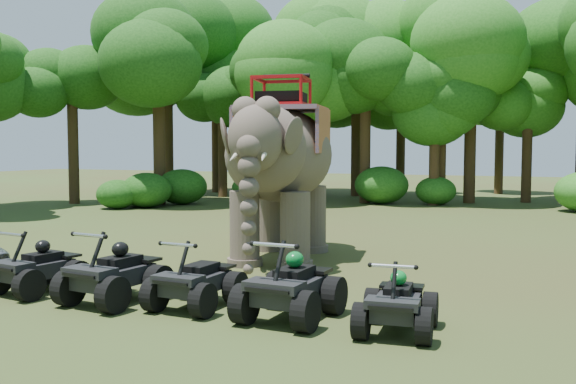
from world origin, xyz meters
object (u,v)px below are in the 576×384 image
Objects in this scene: elephant at (281,166)px; atv_3 at (291,278)px; atv_2 at (196,273)px; atv_4 at (397,295)px; atv_0 at (37,261)px; atv_1 at (114,266)px.

elephant reaches higher than atv_3.
atv_4 is (3.70, -0.18, -0.04)m from atv_2.
atv_3 is (5.42, 0.08, 0.06)m from atv_0.
atv_4 is (5.30, 0.07, -0.10)m from atv_1.
atv_0 is at bearing -176.17° from atv_1.
atv_3 is at bearing 10.19° from atv_0.
atv_1 is 1.62m from atv_2.
atv_2 is (3.56, 0.15, -0.00)m from atv_0.
atv_3 is at bearing 171.60° from atv_4.
atv_0 is 1.01× the size of atv_2.
atv_1 is 0.99× the size of atv_3.
elephant reaches higher than atv_2.
atv_4 is at bearing 9.11° from atv_0.
atv_2 reaches higher than atv_4.
elephant is 6.18m from atv_3.
elephant is at bearing 86.49° from atv_1.
atv_2 is at bearing -178.57° from atv_3.
atv_3 is at bearing 9.60° from atv_1.
elephant is at bearing 71.04° from atv_0.
atv_4 is (1.84, -0.11, -0.10)m from atv_3.
elephant reaches higher than atv_0.
atv_0 reaches higher than atv_4.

